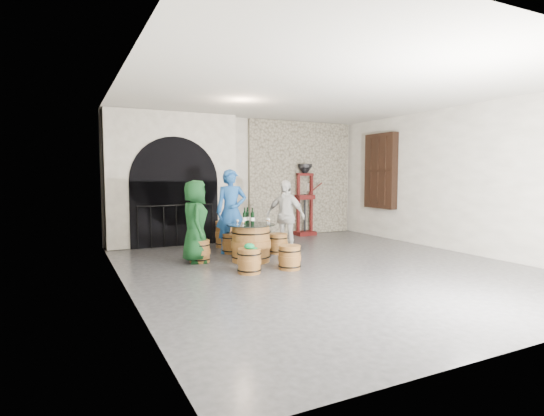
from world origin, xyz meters
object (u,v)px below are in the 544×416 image
barrel_table (251,243)px  person_green (195,221)px  barrel_stool_left (200,251)px  side_barrel (225,234)px  wine_bottle_center (253,218)px  barrel_stool_far (231,243)px  barrel_stool_near_left (249,261)px  barrel_stool_right (278,244)px  corking_press (305,194)px  barrel_stool_near_right (290,257)px  wine_bottle_right (247,217)px  wine_bottle_left (245,217)px  person_blue (231,211)px  person_white (285,216)px

barrel_table → person_green: person_green is taller
barrel_stool_left → side_barrel: bearing=53.5°
barrel_stool_left → person_green: bearing=157.6°
barrel_table → wine_bottle_center: wine_bottle_center is taller
barrel_stool_far → barrel_stool_near_left: size_ratio=1.00×
barrel_stool_right → corking_press: 3.06m
person_green → wine_bottle_center: 1.11m
barrel_stool_near_right → wine_bottle_right: bearing=108.8°
barrel_stool_near_left → wine_bottle_right: 1.30m
barrel_stool_left → barrel_stool_near_right: 1.84m
barrel_table → barrel_stool_far: size_ratio=2.20×
barrel_stool_near_left → corking_press: (3.24, 3.57, 0.95)m
barrel_stool_near_left → wine_bottle_right: (0.41, 1.04, 0.65)m
barrel_stool_left → wine_bottle_left: size_ratio=1.34×
barrel_table → barrel_stool_near_right: 1.01m
corking_press → barrel_stool_right: bearing=-131.4°
wine_bottle_left → corking_press: bearing=41.5°
barrel_stool_far → barrel_stool_near_right: same height
barrel_stool_right → barrel_stool_far: bearing=150.8°
person_green → person_blue: bearing=-46.2°
barrel_stool_near_left → wine_bottle_right: size_ratio=1.34×
barrel_stool_left → side_barrel: side_barrel is taller
person_white → person_green: bearing=-118.1°
barrel_stool_right → corking_press: bearing=47.9°
barrel_stool_near_right → barrel_table: bearing=110.5°
side_barrel → barrel_stool_near_right: bearing=-84.9°
barrel_stool_right → corking_press: (1.95, 2.16, 0.95)m
side_barrel → corking_press: size_ratio=0.31×
person_white → wine_bottle_left: (-1.21, -0.57, 0.07)m
barrel_stool_right → wine_bottle_left: bearing=-156.2°
barrel_stool_right → wine_bottle_center: size_ratio=1.34×
barrel_stool_near_right → person_blue: (-0.38, 1.94, 0.70)m
wine_bottle_center → barrel_stool_right: bearing=32.5°
barrel_stool_near_left → side_barrel: size_ratio=0.70×
barrel_stool_near_left → person_green: person_green is taller
barrel_stool_right → barrel_stool_near_right: 1.53m
person_green → person_white: (2.10, 0.23, -0.01)m
person_white → wine_bottle_center: (-1.09, -0.68, 0.07)m
barrel_stool_near_right → wine_bottle_center: size_ratio=1.34×
person_green → person_white: bearing=-71.2°
barrel_stool_right → barrel_table: bearing=-149.9°
barrel_stool_right → wine_bottle_left: 1.24m
person_green → side_barrel: size_ratio=2.59×
barrel_stool_right → wine_bottle_right: wine_bottle_right is taller
barrel_table → barrel_stool_left: barrel_table is taller
barrel_stool_left → wine_bottle_center: bearing=-23.8°
person_blue → person_green: bearing=-134.9°
barrel_table → wine_bottle_left: 0.52m
barrel_stool_near_left → person_blue: person_blue is taller
barrel_stool_far → person_white: 1.32m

